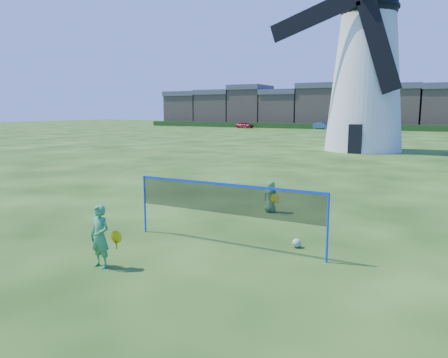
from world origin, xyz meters
The scene contains 10 objects.
ground centered at (0.00, 0.00, 0.00)m, with size 220.00×220.00×0.00m, color black.
windmill centered at (-1.44, 27.23, 6.44)m, with size 14.76×6.12×19.20m.
badminton_net centered at (0.69, -0.31, 1.14)m, with size 5.05×0.05×1.55m.
player_girl centered at (-0.91, -2.88, 0.67)m, with size 0.67×0.36×1.34m.
player_boy centered at (0.31, 3.45, 0.51)m, with size 0.62×0.41×1.02m.
play_ball centered at (2.28, 0.37, 0.11)m, with size 0.22×0.22×0.22m, color green.
terraced_houses centered at (-22.87, 72.00, 3.90)m, with size 58.35×8.40×8.36m.
hedge centered at (-22.00, 66.00, 0.50)m, with size 62.00×0.80×1.00m, color #193814.
car_left centered at (-29.88, 63.40, 0.60)m, with size 1.41×3.51×1.20m, color maroon.
car_right centered at (-15.89, 65.87, 0.61)m, with size 1.28×3.67×1.21m, color navy.
Camera 1 is at (5.54, -9.23, 3.28)m, focal length 34.39 mm.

